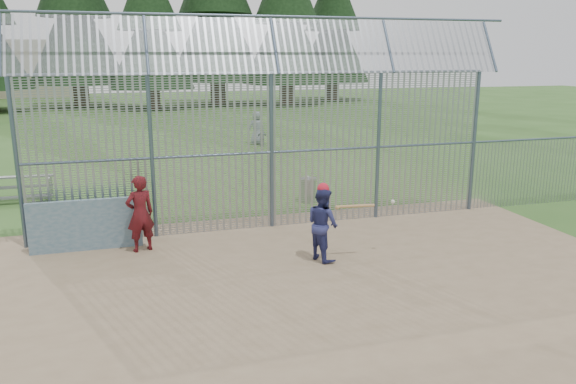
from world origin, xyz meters
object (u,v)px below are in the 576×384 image
object	(u,v)px
batter	(323,224)
trash_can	(308,190)
bleacher	(1,189)
onlooker	(140,214)
dugout_wall	(86,225)

from	to	relation	value
batter	trash_can	xyz separation A→B (m)	(1.30, 4.94, -0.45)
batter	bleacher	bearing A→B (deg)	27.11
onlooker	trash_can	world-z (taller)	onlooker
bleacher	trash_can	bearing A→B (deg)	-15.94
trash_can	bleacher	size ratio (longest dim) A/B	0.27
bleacher	onlooker	bearing A→B (deg)	-55.67
batter	bleacher	size ratio (longest dim) A/B	0.54
batter	bleacher	xyz separation A→B (m)	(-7.80, 7.54, -0.42)
onlooker	trash_can	size ratio (longest dim) A/B	2.17
dugout_wall	batter	world-z (taller)	batter
dugout_wall	onlooker	bearing A→B (deg)	-18.64
onlooker	trash_can	bearing A→B (deg)	-165.56
onlooker	dugout_wall	bearing A→B (deg)	-36.55
batter	bleacher	distance (m)	10.86
batter	trash_can	bearing A→B (deg)	-33.62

